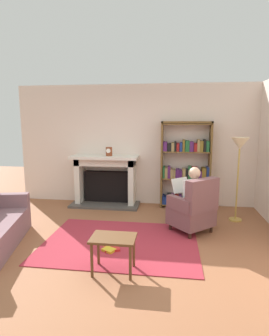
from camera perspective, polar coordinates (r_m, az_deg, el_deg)
The scene contains 11 objects.
ground at distance 4.32m, azimuth -3.62°, elevation -16.57°, with size 14.00×14.00×0.00m, color #92593A.
back_wall at distance 6.42m, azimuth 0.75°, elevation 4.67°, with size 5.60×0.10×2.70m, color beige.
area_rug at distance 4.58m, azimuth -2.86°, elevation -14.87°, with size 2.40×1.80×0.01m, color #9D2835.
fireplace at distance 6.41m, azimuth -5.84°, elevation -2.19°, with size 1.53×0.64×1.13m.
mantel_clock at distance 6.19m, azimuth -5.21°, elevation 3.35°, with size 0.14×0.14×0.20m.
bookshelf at distance 6.22m, azimuth 10.45°, elevation 0.06°, with size 1.07×0.32×1.89m.
armchair_reading at distance 4.93m, azimuth 12.00°, elevation -8.09°, with size 0.89×0.89×0.97m.
seated_reader at distance 4.95m, azimuth 11.10°, elevation -5.60°, with size 0.58×0.59×1.14m.
side_table at distance 3.64m, azimuth -4.32°, elevation -14.90°, with size 0.56×0.39×0.47m.
scattered_books at distance 4.40m, azimuth -4.92°, elevation -15.69°, with size 0.29×0.46×0.03m.
floor_lamp at distance 5.56m, azimuth 20.56°, elevation 3.28°, with size 0.32×0.32×1.60m.
Camera 1 is at (0.78, -3.80, 1.91)m, focal length 29.98 mm.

